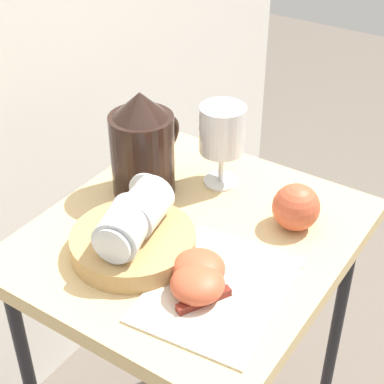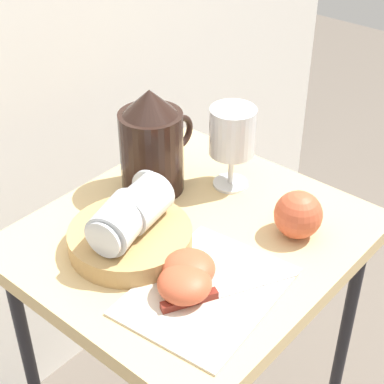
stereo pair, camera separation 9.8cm
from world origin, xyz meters
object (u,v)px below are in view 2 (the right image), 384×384
(pitcher, at_px, (152,150))
(apple_whole, at_px, (298,215))
(apple_half_left, at_px, (185,284))
(knife, at_px, (210,295))
(wine_glass_upright, at_px, (232,135))
(basket_tray, at_px, (130,239))
(wine_glass_tipped_near, at_px, (141,205))
(apple_half_right, at_px, (189,268))
(wine_glass_tipped_far, at_px, (121,220))
(table, at_px, (192,267))

(pitcher, bearing_deg, apple_whole, -79.23)
(apple_half_left, distance_m, knife, 0.04)
(wine_glass_upright, relative_size, apple_half_left, 1.96)
(pitcher, height_order, apple_whole, pitcher)
(basket_tray, xyz_separation_m, apple_half_left, (-0.03, -0.14, 0.01))
(basket_tray, height_order, wine_glass_upright, wine_glass_upright)
(wine_glass_tipped_near, height_order, apple_half_right, wine_glass_tipped_near)
(knife, bearing_deg, basket_tray, 87.13)
(apple_half_right, bearing_deg, basket_tray, 89.98)
(basket_tray, distance_m, apple_half_right, 0.12)
(basket_tray, height_order, knife, basket_tray)
(pitcher, distance_m, apple_whole, 0.28)
(basket_tray, xyz_separation_m, wine_glass_tipped_far, (-0.02, -0.01, 0.05))
(apple_half_left, xyz_separation_m, knife, (0.02, -0.03, -0.02))
(table, height_order, apple_half_right, apple_half_right)
(wine_glass_upright, bearing_deg, apple_half_right, -155.53)
(basket_tray, relative_size, wine_glass_upright, 1.27)
(wine_glass_tipped_near, bearing_deg, basket_tray, 176.43)
(wine_glass_tipped_near, height_order, apple_half_left, wine_glass_tipped_near)
(table, distance_m, knife, 0.18)
(pitcher, bearing_deg, apple_half_left, -127.58)
(wine_glass_tipped_near, height_order, wine_glass_tipped_far, wine_glass_tipped_far)
(wine_glass_tipped_far, bearing_deg, wine_glass_upright, -0.94)
(pitcher, distance_m, apple_half_right, 0.27)
(wine_glass_tipped_far, bearing_deg, table, -19.88)
(apple_half_right, xyz_separation_m, apple_whole, (0.20, -0.06, 0.01))
(basket_tray, bearing_deg, knife, -92.87)
(wine_glass_tipped_far, bearing_deg, apple_half_left, -92.47)
(apple_half_left, distance_m, apple_half_right, 0.03)
(wine_glass_upright, height_order, wine_glass_tipped_far, wine_glass_upright)
(table, distance_m, pitcher, 0.22)
(wine_glass_upright, bearing_deg, wine_glass_tipped_near, 177.59)
(wine_glass_tipped_far, height_order, apple_half_left, wine_glass_tipped_far)
(wine_glass_tipped_far, bearing_deg, wine_glass_tipped_near, 5.84)
(wine_glass_tipped_near, bearing_deg, table, -34.41)
(basket_tray, xyz_separation_m, pitcher, (0.15, 0.09, 0.06))
(table, height_order, pitcher, pitcher)
(basket_tray, bearing_deg, wine_glass_upright, -2.52)
(wine_glass_tipped_near, bearing_deg, apple_whole, -45.82)
(wine_glass_tipped_far, xyz_separation_m, apple_whole, (0.22, -0.18, -0.03))
(basket_tray, distance_m, apple_whole, 0.27)
(pitcher, bearing_deg, wine_glass_tipped_far, -150.43)
(basket_tray, xyz_separation_m, wine_glass_tipped_near, (0.02, -0.00, 0.05))
(table, relative_size, apple_whole, 9.16)
(wine_glass_upright, xyz_separation_m, wine_glass_tipped_far, (-0.27, 0.00, -0.03))
(wine_glass_tipped_far, xyz_separation_m, knife, (0.01, -0.16, -0.06))
(pitcher, bearing_deg, knife, -120.95)
(table, height_order, wine_glass_tipped_near, wine_glass_tipped_near)
(wine_glass_tipped_near, xyz_separation_m, wine_glass_tipped_far, (-0.05, -0.00, 0.00))
(table, distance_m, apple_half_left, 0.18)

